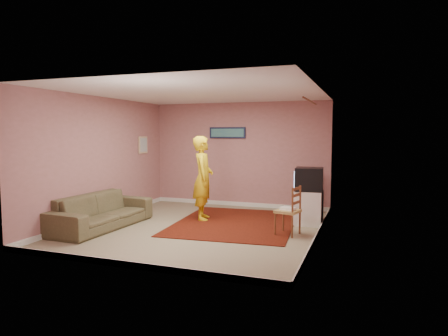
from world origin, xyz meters
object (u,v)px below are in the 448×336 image
(chair_a, at_px, (305,186))
(chair_b, at_px, (288,205))
(crt_tv, at_px, (309,179))
(tv_cabinet, at_px, (309,208))
(sofa, at_px, (102,211))
(person, at_px, (203,178))

(chair_a, bearing_deg, chair_b, -72.57)
(crt_tv, bearing_deg, chair_a, 97.84)
(tv_cabinet, relative_size, sofa, 0.31)
(tv_cabinet, height_order, chair_a, chair_a)
(tv_cabinet, xyz_separation_m, crt_tv, (-0.01, -0.00, 0.58))
(crt_tv, bearing_deg, sofa, -160.50)
(sofa, bearing_deg, chair_b, -76.49)
(chair_a, distance_m, sofa, 4.51)
(tv_cabinet, relative_size, crt_tv, 1.18)
(crt_tv, bearing_deg, chair_b, -108.03)
(tv_cabinet, bearing_deg, chair_b, -104.11)
(sofa, xyz_separation_m, person, (1.57, 1.36, 0.56))
(tv_cabinet, height_order, crt_tv, crt_tv)
(crt_tv, relative_size, chair_a, 1.03)
(crt_tv, relative_size, person, 0.33)
(chair_b, bearing_deg, tv_cabinet, 179.21)
(tv_cabinet, bearing_deg, chair_a, 102.32)
(chair_a, height_order, chair_b, chair_a)
(chair_a, distance_m, person, 2.44)
(tv_cabinet, distance_m, chair_b, 1.01)
(crt_tv, height_order, sofa, crt_tv)
(chair_a, distance_m, chair_b, 2.16)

